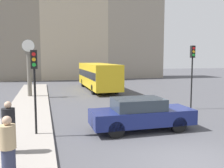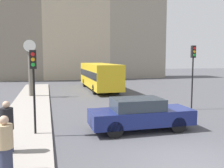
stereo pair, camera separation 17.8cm
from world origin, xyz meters
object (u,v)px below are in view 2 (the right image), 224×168
Objects in this scene: traffic_light_near at (34,74)px; street_clock at (30,68)px; sedan_car at (140,114)px; pedestrian_tan_coat at (5,145)px; traffic_light_far at (193,64)px; bus_distant at (99,75)px; pedestrian_black_jacket at (7,127)px.

street_clock is at bearing 94.04° from traffic_light_near.
pedestrian_tan_coat is (-5.20, -3.25, 0.16)m from sedan_car.
traffic_light_near reaches higher than sedan_car.
traffic_light_far is (9.41, 3.21, 0.25)m from traffic_light_near.
traffic_light_near is 2.16× the size of pedestrian_tan_coat.
bus_distant is 17.48m from pedestrian_black_jacket.
sedan_car is 6.33m from traffic_light_far.
traffic_light_near reaches higher than pedestrian_black_jacket.
traffic_light_near is 0.86× the size of traffic_light_far.
sedan_car is at bearing -64.41° from street_clock.
street_clock is 2.90× the size of pedestrian_tan_coat.
pedestrian_black_jacket is at bearing -90.15° from street_clock.
traffic_light_near is (-4.56, 0.27, 1.87)m from sedan_car.
street_clock is at bearing 143.03° from traffic_light_far.
street_clock is 12.87m from pedestrian_black_jacket.
traffic_light_near is 0.75× the size of street_clock.
traffic_light_far is 0.87× the size of street_clock.
traffic_light_far is (3.68, -11.07, 1.35)m from bus_distant.
street_clock is 14.47m from pedestrian_tan_coat.
bus_distant is 18.91m from pedestrian_tan_coat.
bus_distant is (1.16, 14.55, 0.78)m from sedan_car.
street_clock reaches higher than traffic_light_far.
street_clock is at bearing 90.54° from pedestrian_tan_coat.
street_clock reaches higher than sedan_car.
pedestrian_tan_coat reaches higher than sedan_car.
traffic_light_far reaches higher than sedan_car.
sedan_car is 1.34× the size of traffic_light_near.
street_clock reaches higher than pedestrian_black_jacket.
pedestrian_black_jacket is at bearing -153.31° from traffic_light_far.
bus_distant is at bearing 85.43° from sedan_car.
pedestrian_tan_coat is at bearing -100.18° from traffic_light_near.
traffic_light_far is 12.74m from street_clock.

